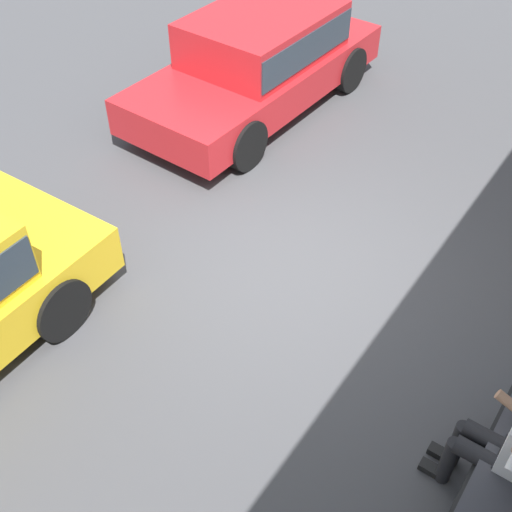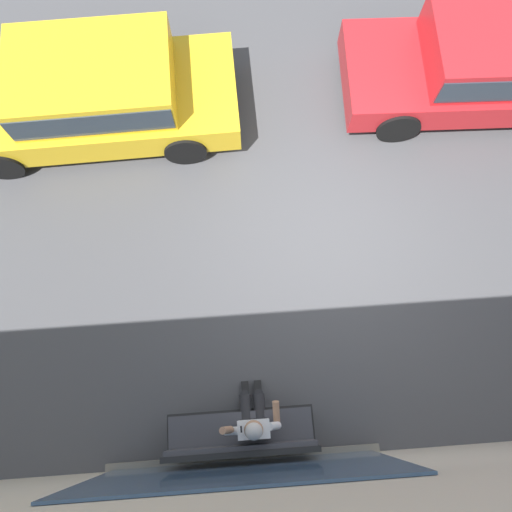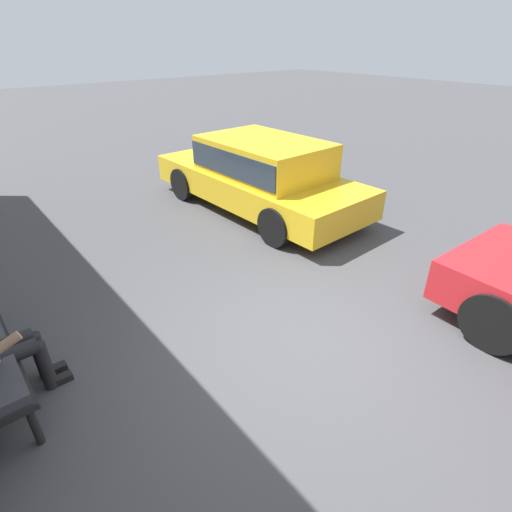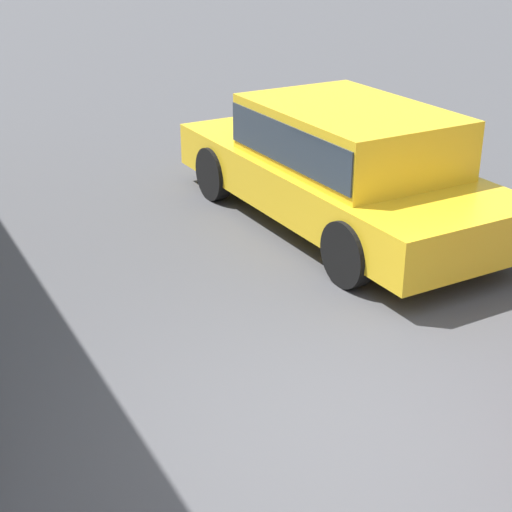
# 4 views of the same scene
# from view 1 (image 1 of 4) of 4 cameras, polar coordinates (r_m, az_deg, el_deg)

# --- Properties ---
(ground_plane) EXTENTS (60.00, 60.00, 0.00)m
(ground_plane) POSITION_cam_1_polar(r_m,az_deg,el_deg) (7.18, 3.34, -1.23)
(ground_plane) COLOR #424244
(person_on_phone) EXTENTS (0.73, 0.74, 1.38)m
(person_on_phone) POSITION_cam_1_polar(r_m,az_deg,el_deg) (5.32, 21.30, -15.18)
(person_on_phone) COLOR black
(person_on_phone) RESTS_ON ground_plane
(parked_car_near) EXTENTS (4.27, 1.98, 1.41)m
(parked_car_near) POSITION_cam_1_polar(r_m,az_deg,el_deg) (9.68, 0.26, 17.24)
(parked_car_near) COLOR red
(parked_car_near) RESTS_ON ground_plane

